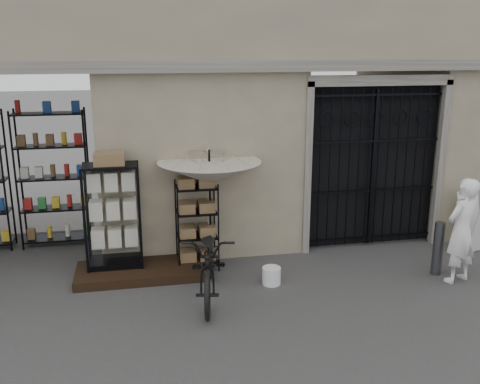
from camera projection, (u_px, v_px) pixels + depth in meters
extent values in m
plane|color=black|center=(315.00, 307.00, 7.55)|extent=(80.00, 80.00, 0.00)
cube|color=black|center=(8.00, 173.00, 8.96)|extent=(3.00, 1.70, 3.00)
cube|color=black|center=(13.00, 180.00, 9.49)|extent=(2.70, 0.50, 2.50)
cube|color=black|center=(369.00, 164.00, 9.63)|extent=(2.50, 0.06, 3.00)
cube|color=black|center=(373.00, 169.00, 9.49)|extent=(0.05, 0.05, 2.80)
cube|color=black|center=(140.00, 271.00, 8.54)|extent=(2.00, 0.90, 0.15)
cube|color=black|center=(116.00, 262.00, 8.62)|extent=(0.85, 0.55, 0.09)
cube|color=silver|center=(113.00, 221.00, 8.17)|extent=(0.77, 0.05, 1.54)
cube|color=silver|center=(113.00, 221.00, 8.44)|extent=(0.72, 0.40, 1.28)
cube|color=olive|center=(109.00, 162.00, 8.18)|extent=(0.48, 0.37, 0.18)
cube|color=black|center=(197.00, 225.00, 8.71)|extent=(0.69, 0.52, 1.47)
cube|color=olive|center=(197.00, 228.00, 8.72)|extent=(0.58, 0.42, 1.10)
cylinder|color=black|center=(210.00, 209.00, 8.70)|extent=(0.04, 0.04, 1.97)
imported|color=#BBB1A5|center=(209.00, 166.00, 8.51)|extent=(1.89, 1.91, 1.33)
cylinder|color=white|center=(271.00, 276.00, 8.24)|extent=(0.37, 0.37, 0.27)
imported|color=black|center=(210.00, 296.00, 7.88)|extent=(0.87, 1.16, 2.03)
cylinder|color=#48494E|center=(438.00, 248.00, 8.53)|extent=(0.20, 0.20, 0.88)
imported|color=white|center=(455.00, 280.00, 8.39)|extent=(1.16, 1.76, 0.40)
cube|color=silver|center=(469.00, 220.00, 9.61)|extent=(0.54, 0.37, 1.05)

